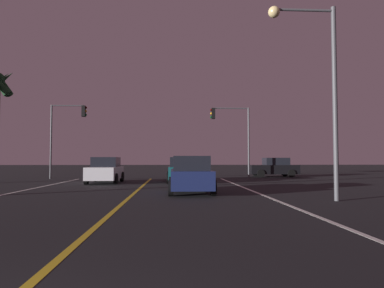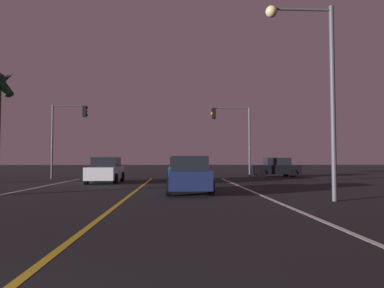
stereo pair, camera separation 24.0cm
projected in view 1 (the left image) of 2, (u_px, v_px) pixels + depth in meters
name	position (u px, v px, depth m)	size (l,w,h in m)	color
lane_edge_right	(287.00, 204.00, 11.89)	(0.16, 32.42, 0.01)	silver
lane_center_divider	(120.00, 206.00, 11.58)	(0.16, 32.42, 0.01)	gold
car_ahead_far	(182.00, 170.00, 23.66)	(2.02, 4.30, 1.70)	black
car_lead_same_lane	(191.00, 175.00, 15.97)	(2.02, 4.30, 1.70)	black
car_crossing_side	(274.00, 168.00, 31.00)	(4.30, 2.02, 1.70)	black
car_oncoming	(106.00, 170.00, 22.93)	(2.02, 4.30, 1.70)	black
traffic_light_near_right	(231.00, 126.00, 28.80)	(3.28, 0.36, 5.86)	#4C4C51
traffic_light_near_left	(68.00, 124.00, 28.07)	(2.89, 0.36, 5.97)	#4C4C51
street_lamp_right_near	(318.00, 74.00, 13.08)	(2.61, 0.44, 7.36)	#4C4C51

